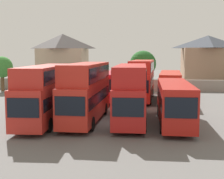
{
  "coord_description": "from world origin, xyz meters",
  "views": [
    {
      "loc": [
        3.32,
        -25.79,
        5.83
      ],
      "look_at": [
        0.0,
        3.0,
        2.49
      ],
      "focal_mm": 49.84,
      "sensor_mm": 36.0,
      "label": 1
    }
  ],
  "objects_px": {
    "bus_3": "(131,90)",
    "bus_5": "(80,85)",
    "bus_6": "(114,84)",
    "bus_7": "(142,78)",
    "tree_right_of_lot": "(143,64)",
    "bus_1": "(47,90)",
    "house_terrace_left": "(63,59)",
    "bus_4": "(174,101)",
    "tree_behind_wall": "(2,67)",
    "bus_2": "(86,89)",
    "house_terrace_centre": "(207,60)",
    "bus_8": "(170,85)"
  },
  "relations": [
    {
      "from": "bus_5",
      "to": "house_terrace_centre",
      "type": "distance_m",
      "value": 27.33
    },
    {
      "from": "house_terrace_left",
      "to": "tree_right_of_lot",
      "type": "xyz_separation_m",
      "value": [
        15.23,
        -6.24,
        -0.71
      ]
    },
    {
      "from": "bus_1",
      "to": "bus_8",
      "type": "xyz_separation_m",
      "value": [
        11.41,
        13.31,
        -0.7
      ]
    },
    {
      "from": "bus_1",
      "to": "bus_4",
      "type": "distance_m",
      "value": 10.85
    },
    {
      "from": "tree_right_of_lot",
      "to": "bus_2",
      "type": "bearing_deg",
      "value": -99.87
    },
    {
      "from": "bus_5",
      "to": "bus_7",
      "type": "xyz_separation_m",
      "value": [
        7.93,
        0.16,
        0.95
      ]
    },
    {
      "from": "bus_5",
      "to": "bus_8",
      "type": "height_order",
      "value": "bus_8"
    },
    {
      "from": "bus_5",
      "to": "bus_8",
      "type": "relative_size",
      "value": 0.96
    },
    {
      "from": "tree_behind_wall",
      "to": "bus_2",
      "type": "bearing_deg",
      "value": -49.0
    },
    {
      "from": "bus_2",
      "to": "bus_6",
      "type": "xyz_separation_m",
      "value": [
        1.02,
        12.82,
        -0.81
      ]
    },
    {
      "from": "bus_1",
      "to": "tree_right_of_lot",
      "type": "relative_size",
      "value": 1.84
    },
    {
      "from": "bus_7",
      "to": "bus_8",
      "type": "xyz_separation_m",
      "value": [
        3.49,
        -0.07,
        -0.8
      ]
    },
    {
      "from": "bus_4",
      "to": "bus_8",
      "type": "xyz_separation_m",
      "value": [
        0.58,
        13.26,
        0.04
      ]
    },
    {
      "from": "bus_8",
      "to": "house_terrace_centre",
      "type": "xyz_separation_m",
      "value": [
        7.92,
        19.03,
        2.61
      ]
    },
    {
      "from": "bus_3",
      "to": "bus_4",
      "type": "xyz_separation_m",
      "value": [
        3.59,
        -0.42,
        -0.77
      ]
    },
    {
      "from": "bus_6",
      "to": "tree_right_of_lot",
      "type": "xyz_separation_m",
      "value": [
        3.39,
        12.57,
        2.14
      ]
    },
    {
      "from": "house_terrace_left",
      "to": "house_terrace_centre",
      "type": "height_order",
      "value": "house_terrace_left"
    },
    {
      "from": "bus_1",
      "to": "house_terrace_centre",
      "type": "height_order",
      "value": "house_terrace_centre"
    },
    {
      "from": "bus_6",
      "to": "tree_right_of_lot",
      "type": "relative_size",
      "value": 1.7
    },
    {
      "from": "bus_1",
      "to": "bus_7",
      "type": "height_order",
      "value": "bus_7"
    },
    {
      "from": "house_terrace_centre",
      "to": "tree_behind_wall",
      "type": "relative_size",
      "value": 1.7
    },
    {
      "from": "bus_3",
      "to": "bus_7",
      "type": "bearing_deg",
      "value": 176.33
    },
    {
      "from": "bus_6",
      "to": "house_terrace_left",
      "type": "distance_m",
      "value": 22.41
    },
    {
      "from": "bus_7",
      "to": "tree_right_of_lot",
      "type": "relative_size",
      "value": 1.69
    },
    {
      "from": "bus_5",
      "to": "tree_right_of_lot",
      "type": "xyz_separation_m",
      "value": [
        7.82,
        12.63,
        2.29
      ]
    },
    {
      "from": "bus_6",
      "to": "house_terrace_centre",
      "type": "xyz_separation_m",
      "value": [
        14.92,
        19.05,
        2.62
      ]
    },
    {
      "from": "bus_1",
      "to": "bus_8",
      "type": "bearing_deg",
      "value": 136.42
    },
    {
      "from": "bus_1",
      "to": "house_terrace_left",
      "type": "relative_size",
      "value": 1.23
    },
    {
      "from": "bus_4",
      "to": "house_terrace_centre",
      "type": "height_order",
      "value": "house_terrace_centre"
    },
    {
      "from": "bus_6",
      "to": "bus_7",
      "type": "bearing_deg",
      "value": 94.98
    },
    {
      "from": "bus_3",
      "to": "bus_7",
      "type": "xyz_separation_m",
      "value": [
        0.67,
        12.91,
        0.07
      ]
    },
    {
      "from": "bus_3",
      "to": "bus_5",
      "type": "xyz_separation_m",
      "value": [
        -7.25,
        12.75,
        -0.88
      ]
    },
    {
      "from": "bus_3",
      "to": "bus_4",
      "type": "height_order",
      "value": "bus_3"
    },
    {
      "from": "house_terrace_centre",
      "to": "tree_behind_wall",
      "type": "distance_m",
      "value": 35.34
    },
    {
      "from": "bus_8",
      "to": "tree_behind_wall",
      "type": "bearing_deg",
      "value": -101.4
    },
    {
      "from": "bus_2",
      "to": "bus_7",
      "type": "distance_m",
      "value": 13.69
    },
    {
      "from": "bus_2",
      "to": "house_terrace_centre",
      "type": "height_order",
      "value": "house_terrace_centre"
    },
    {
      "from": "bus_1",
      "to": "tree_right_of_lot",
      "type": "distance_m",
      "value": 27.04
    },
    {
      "from": "bus_4",
      "to": "bus_3",
      "type": "bearing_deg",
      "value": -96.72
    },
    {
      "from": "house_terrace_centre",
      "to": "tree_behind_wall",
      "type": "xyz_separation_m",
      "value": [
        -33.23,
        -11.98,
        -0.91
      ]
    },
    {
      "from": "bus_4",
      "to": "house_terrace_left",
      "type": "distance_m",
      "value": 36.99
    },
    {
      "from": "house_terrace_centre",
      "to": "tree_right_of_lot",
      "type": "distance_m",
      "value": 13.23
    },
    {
      "from": "bus_5",
      "to": "house_terrace_left",
      "type": "distance_m",
      "value": 20.49
    },
    {
      "from": "bus_7",
      "to": "bus_8",
      "type": "bearing_deg",
      "value": 91.99
    },
    {
      "from": "bus_2",
      "to": "house_terrace_centre",
      "type": "relative_size",
      "value": 1.15
    },
    {
      "from": "bus_8",
      "to": "house_terrace_left",
      "type": "bearing_deg",
      "value": -130.78
    },
    {
      "from": "bus_8",
      "to": "bus_1",
      "type": "bearing_deg",
      "value": -36.45
    },
    {
      "from": "bus_1",
      "to": "bus_3",
      "type": "relative_size",
      "value": 1.14
    },
    {
      "from": "house_terrace_left",
      "to": "tree_behind_wall",
      "type": "relative_size",
      "value": 1.76
    },
    {
      "from": "bus_4",
      "to": "tree_behind_wall",
      "type": "height_order",
      "value": "tree_behind_wall"
    }
  ]
}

